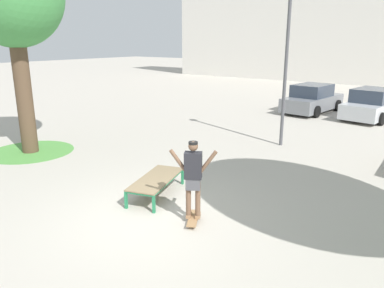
{
  "coord_description": "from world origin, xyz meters",
  "views": [
    {
      "loc": [
        5.07,
        -5.47,
        3.76
      ],
      "look_at": [
        -0.76,
        2.46,
        1.0
      ],
      "focal_mm": 34.77,
      "sensor_mm": 36.0,
      "label": 1
    }
  ],
  "objects_px": {
    "car_silver": "(373,105)",
    "light_post": "(288,38)",
    "skater": "(193,175)",
    "skate_box": "(156,180)",
    "car_grey": "(312,99)",
    "skateboard": "(193,218)"
  },
  "relations": [
    {
      "from": "skateboard",
      "to": "light_post",
      "type": "bearing_deg",
      "value": 97.98
    },
    {
      "from": "skater",
      "to": "skate_box",
      "type": "bearing_deg",
      "value": 159.31
    },
    {
      "from": "car_grey",
      "to": "skateboard",
      "type": "bearing_deg",
      "value": -80.68
    },
    {
      "from": "skate_box",
      "to": "light_post",
      "type": "relative_size",
      "value": 0.35
    },
    {
      "from": "car_grey",
      "to": "light_post",
      "type": "xyz_separation_m",
      "value": [
        1.34,
        -7.18,
        3.13
      ]
    },
    {
      "from": "skateboard",
      "to": "light_post",
      "type": "height_order",
      "value": "light_post"
    },
    {
      "from": "skater",
      "to": "light_post",
      "type": "bearing_deg",
      "value": 97.97
    },
    {
      "from": "skater",
      "to": "car_silver",
      "type": "bearing_deg",
      "value": 87.13
    },
    {
      "from": "skater",
      "to": "skateboard",
      "type": "bearing_deg",
      "value": -60.09
    },
    {
      "from": "skate_box",
      "to": "skateboard",
      "type": "bearing_deg",
      "value": -20.73
    },
    {
      "from": "skate_box",
      "to": "car_silver",
      "type": "xyz_separation_m",
      "value": [
        2.27,
        13.42,
        0.28
      ]
    },
    {
      "from": "skate_box",
      "to": "car_grey",
      "type": "height_order",
      "value": "car_grey"
    },
    {
      "from": "skateboard",
      "to": "skate_box",
      "type": "bearing_deg",
      "value": 159.27
    },
    {
      "from": "skate_box",
      "to": "skater",
      "type": "bearing_deg",
      "value": -20.69
    },
    {
      "from": "skater",
      "to": "car_grey",
      "type": "bearing_deg",
      "value": 99.32
    },
    {
      "from": "skateboard",
      "to": "car_grey",
      "type": "height_order",
      "value": "car_grey"
    },
    {
      "from": "skateboard",
      "to": "car_silver",
      "type": "bearing_deg",
      "value": 87.13
    },
    {
      "from": "skate_box",
      "to": "car_grey",
      "type": "relative_size",
      "value": 0.47
    },
    {
      "from": "car_silver",
      "to": "light_post",
      "type": "xyz_separation_m",
      "value": [
        -1.66,
        -7.19,
        3.13
      ]
    },
    {
      "from": "car_grey",
      "to": "light_post",
      "type": "relative_size",
      "value": 0.75
    },
    {
      "from": "skate_box",
      "to": "car_silver",
      "type": "height_order",
      "value": "car_silver"
    },
    {
      "from": "skate_box",
      "to": "light_post",
      "type": "distance_m",
      "value": 7.13
    }
  ]
}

